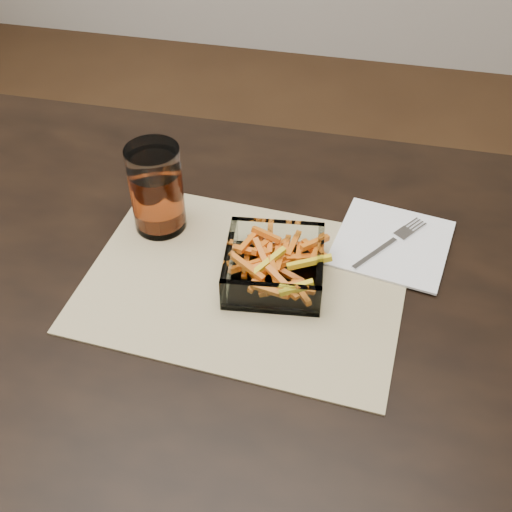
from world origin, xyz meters
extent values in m
cube|color=black|center=(0.00, 0.00, 0.73)|extent=(1.60, 0.90, 0.03)
cube|color=tan|center=(0.14, 0.04, 0.75)|extent=(0.47, 0.36, 0.00)
cube|color=white|center=(0.18, 0.05, 0.76)|extent=(0.15, 0.15, 0.01)
cube|color=white|center=(0.18, 0.12, 0.78)|extent=(0.14, 0.02, 0.05)
cube|color=white|center=(0.19, -0.01, 0.78)|extent=(0.14, 0.02, 0.05)
cube|color=white|center=(0.12, 0.05, 0.78)|extent=(0.02, 0.14, 0.05)
cube|color=white|center=(0.25, 0.06, 0.78)|extent=(0.02, 0.14, 0.05)
cylinder|color=white|center=(-0.01, 0.13, 0.82)|extent=(0.08, 0.08, 0.14)
cylinder|color=#A63D17|center=(-0.01, 0.13, 0.81)|extent=(0.07, 0.07, 0.09)
cube|color=white|center=(0.34, 0.16, 0.76)|extent=(0.19, 0.19, 0.00)
cube|color=silver|center=(0.32, 0.13, 0.76)|extent=(0.06, 0.08, 0.00)
cube|color=silver|center=(0.36, 0.19, 0.76)|extent=(0.03, 0.03, 0.00)
cube|color=silver|center=(0.37, 0.21, 0.76)|extent=(0.02, 0.03, 0.00)
cube|color=silver|center=(0.38, 0.21, 0.76)|extent=(0.02, 0.03, 0.00)
cube|color=silver|center=(0.38, 0.21, 0.76)|extent=(0.02, 0.03, 0.00)
cube|color=silver|center=(0.38, 0.20, 0.76)|extent=(0.02, 0.03, 0.00)
camera|label=1|loc=(0.30, -0.58, 1.42)|focal=45.00mm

